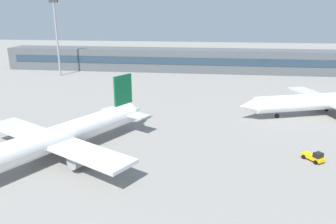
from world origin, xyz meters
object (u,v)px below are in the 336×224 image
object	(u,v)px
floodlight_tower_west	(56,33)
airplane_mid	(327,101)
baggage_tug_yellow	(314,157)
airplane_near	(46,142)

from	to	relation	value
floodlight_tower_west	airplane_mid	bearing A→B (deg)	-24.74
airplane_mid	floodlight_tower_west	size ratio (longest dim) A/B	1.54
baggage_tug_yellow	floodlight_tower_west	xyz separation A→B (m)	(-74.91, 66.07, 15.26)
airplane_mid	baggage_tug_yellow	size ratio (longest dim) A/B	11.34
airplane_near	airplane_mid	distance (m)	63.21
airplane_mid	airplane_near	bearing A→B (deg)	-148.72
airplane_near	floodlight_tower_west	size ratio (longest dim) A/B	1.55
airplane_mid	baggage_tug_yellow	bearing A→B (deg)	-110.83
baggage_tug_yellow	airplane_near	bearing A→B (deg)	-172.24
airplane_mid	baggage_tug_yellow	world-z (taller)	airplane_mid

